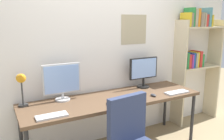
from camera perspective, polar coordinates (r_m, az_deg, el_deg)
wall_back at (r=3.20m, az=-3.09°, el=4.94°), size 4.71×0.11×2.60m
desk at (r=2.98m, az=0.45°, el=-7.72°), size 2.31×0.68×0.74m
bookshelf at (r=4.04m, az=19.88°, el=4.38°), size 0.83×0.28×1.89m
monitor_left at (r=2.86m, az=-12.24°, el=-2.66°), size 0.46×0.18×0.46m
monitor_right at (r=3.37m, az=7.76°, el=-0.12°), size 0.46×0.18×0.44m
desk_lamp at (r=2.77m, az=-21.33°, el=-2.93°), size 0.11×0.15×0.42m
keyboard_left at (r=2.48m, az=-14.59°, el=-10.90°), size 0.32×0.13×0.02m
keyboard_center at (r=2.77m, az=2.73°, el=-8.00°), size 0.39×0.13×0.02m
keyboard_right at (r=3.25m, az=15.65°, el=-5.32°), size 0.34×0.13×0.02m
mouse_left_side at (r=2.88m, az=7.74°, el=-7.12°), size 0.06×0.10×0.03m
mouse_right_side at (r=3.05m, az=10.14°, el=-6.09°), size 0.06×0.10×0.03m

